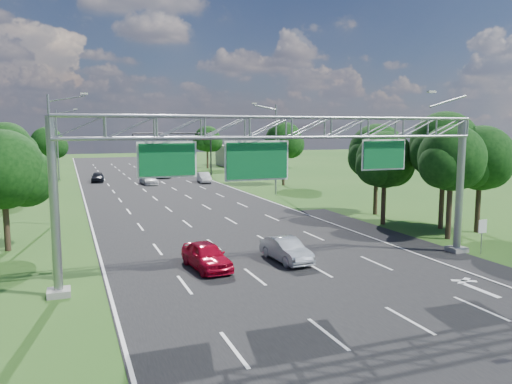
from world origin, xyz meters
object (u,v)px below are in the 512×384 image
sign_gantry (290,139)px  regulatory_sign (482,229)px  silver_sedan (286,250)px  box_truck (168,163)px  traffic_signal (189,143)px  red_coupe (206,256)px

sign_gantry → regulatory_sign: size_ratio=11.19×
silver_sedan → box_truck: (4.66, 58.32, 0.99)m
sign_gantry → silver_sedan: size_ratio=5.81×
traffic_signal → regulatory_sign: bearing=-84.8°
box_truck → traffic_signal: bearing=-68.5°
regulatory_sign → box_truck: bearing=96.4°
sign_gantry → silver_sedan: (0.58, 1.68, -6.22)m
traffic_signal → red_coupe: size_ratio=2.88×
regulatory_sign → silver_sedan: 11.83m
regulatory_sign → box_truck: (-6.83, 61.02, 0.15)m
traffic_signal → silver_sedan: traffic_signal is taller
regulatory_sign → traffic_signal: 54.37m
box_truck → silver_sedan: bearing=-88.3°
traffic_signal → red_coupe: (-11.15, -51.17, -4.45)m
traffic_signal → box_truck: size_ratio=1.30×
red_coupe → silver_sedan: red_coupe is taller
red_coupe → traffic_signal: bearing=71.5°
sign_gantry → box_truck: 60.46m
traffic_signal → box_truck: bearing=105.2°
traffic_signal → box_truck: 8.06m
sign_gantry → regulatory_sign: 13.25m
red_coupe → box_truck: 58.90m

